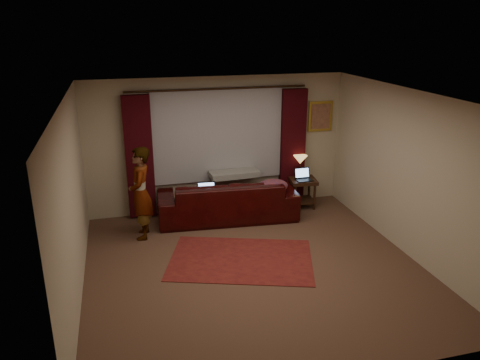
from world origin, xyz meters
name	(u,v)px	position (x,y,z in m)	size (l,w,h in m)	color
floor	(254,267)	(0.00, 0.00, -0.01)	(5.00, 5.00, 0.01)	brown
ceiling	(256,97)	(0.00, 0.00, 2.60)	(5.00, 5.00, 0.02)	silver
wall_back	(218,145)	(0.00, 2.50, 1.30)	(5.00, 0.02, 2.60)	#BCB095
wall_front	(330,274)	(0.00, -2.50, 1.30)	(5.00, 0.02, 2.60)	#BCB095
wall_left	(72,204)	(-2.50, 0.00, 1.30)	(0.02, 5.00, 2.60)	#BCB095
wall_right	(407,173)	(2.50, 0.00, 1.30)	(0.02, 5.00, 2.60)	#BCB095
sheer_curtain	(218,135)	(0.00, 2.44, 1.50)	(2.50, 0.05, 1.80)	#9B9AA2
drape_left	(139,158)	(-1.50, 2.39, 1.18)	(0.50, 0.14, 2.30)	black
drape_right	(293,147)	(1.50, 2.39, 1.18)	(0.50, 0.14, 2.30)	black
curtain_rod	(218,89)	(0.00, 2.39, 2.38)	(0.04, 0.04, 3.40)	black
picture_frame	(320,116)	(2.10, 2.47, 1.75)	(0.50, 0.04, 0.60)	gold
sofa	(227,192)	(0.05, 1.94, 0.52)	(2.58, 1.12, 1.04)	black
throw_blanket	(234,160)	(0.25, 2.22, 1.05)	(0.94, 0.37, 0.11)	gray
clothing_pile	(273,186)	(0.87, 1.69, 0.64)	(0.57, 0.44, 0.24)	brown
laptop_sofa	(207,191)	(-0.36, 1.78, 0.64)	(0.33, 0.36, 0.24)	black
area_rug	(241,259)	(-0.13, 0.27, 0.01)	(2.22, 1.48, 0.01)	maroon
end_table	(302,193)	(1.63, 2.10, 0.29)	(0.51, 0.51, 0.59)	black
tiffany_lamp	(300,166)	(1.61, 2.23, 0.81)	(0.28, 0.28, 0.45)	olive
laptop_table	(304,175)	(1.62, 2.01, 0.70)	(0.32, 0.35, 0.23)	black
person	(141,193)	(-1.55, 1.52, 0.80)	(0.47, 0.47, 1.61)	gray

